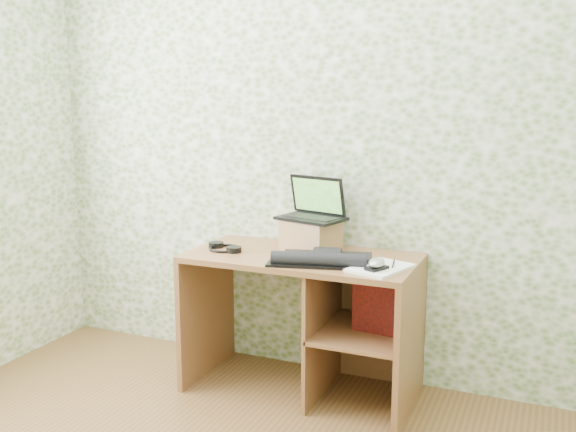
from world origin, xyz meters
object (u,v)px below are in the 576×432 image
at_px(desk, 318,304).
at_px(laptop, 314,209).
at_px(notepad, 380,268).
at_px(riser, 311,235).
at_px(keyboard, 323,259).

height_order(desk, laptop, laptop).
distance_m(desk, notepad, 0.48).
relative_size(riser, keyboard, 0.52).
xyz_separation_m(riser, laptop, (-0.00, 0.04, 0.14)).
bearing_deg(notepad, laptop, 164.86).
distance_m(riser, keyboard, 0.32).
bearing_deg(keyboard, notepad, -12.78).
height_order(desk, riser, riser).
bearing_deg(riser, notepad, -29.43).
height_order(keyboard, notepad, keyboard).
relative_size(riser, notepad, 0.88).
xyz_separation_m(keyboard, notepad, (0.29, 0.01, -0.02)).
distance_m(riser, notepad, 0.53).
xyz_separation_m(laptop, notepad, (0.46, -0.29, -0.21)).
relative_size(desk, laptop, 3.07).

